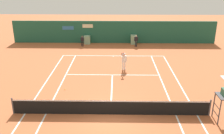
# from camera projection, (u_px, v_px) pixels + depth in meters

# --- Properties ---
(ground_plane) EXTENTS (80.00, 80.00, 0.01)m
(ground_plane) POSITION_uv_depth(u_px,v_px,m) (111.00, 110.00, 15.84)
(ground_plane) COLOR #BC6038
(tennis_net) EXTENTS (12.10, 0.10, 1.07)m
(tennis_net) POSITION_uv_depth(u_px,v_px,m) (111.00, 107.00, 15.12)
(tennis_net) COLOR #4C4C51
(tennis_net) RESTS_ON ground_plane
(sponsor_back_wall) EXTENTS (25.00, 1.02, 2.73)m
(sponsor_back_wall) POSITION_uv_depth(u_px,v_px,m) (114.00, 33.00, 30.72)
(sponsor_back_wall) COLOR #1E5642
(sponsor_back_wall) RESTS_ON ground_plane
(player_on_baseline) EXTENTS (0.52, 0.74, 1.81)m
(player_on_baseline) POSITION_uv_depth(u_px,v_px,m) (124.00, 60.00, 22.04)
(player_on_baseline) COLOR white
(player_on_baseline) RESTS_ON ground_plane
(ball_kid_left_post) EXTENTS (0.43, 0.19, 1.29)m
(ball_kid_left_post) POSITION_uv_depth(u_px,v_px,m) (82.00, 40.00, 29.40)
(ball_kid_left_post) COLOR black
(ball_kid_left_post) RESTS_ON ground_plane
(ball_kid_right_post) EXTENTS (0.46, 0.21, 1.39)m
(ball_kid_right_post) POSITION_uv_depth(u_px,v_px,m) (136.00, 40.00, 29.27)
(ball_kid_right_post) COLOR black
(ball_kid_right_post) RESTS_ON ground_plane
(tennis_ball_near_service_line) EXTENTS (0.07, 0.07, 0.07)m
(tennis_ball_near_service_line) POSITION_uv_depth(u_px,v_px,m) (168.00, 91.00, 18.23)
(tennis_ball_near_service_line) COLOR #CCE033
(tennis_ball_near_service_line) RESTS_ON ground_plane
(tennis_ball_mid_court) EXTENTS (0.07, 0.07, 0.07)m
(tennis_ball_mid_court) POSITION_uv_depth(u_px,v_px,m) (65.00, 89.00, 18.52)
(tennis_ball_mid_court) COLOR #CCE033
(tennis_ball_mid_court) RESTS_ON ground_plane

